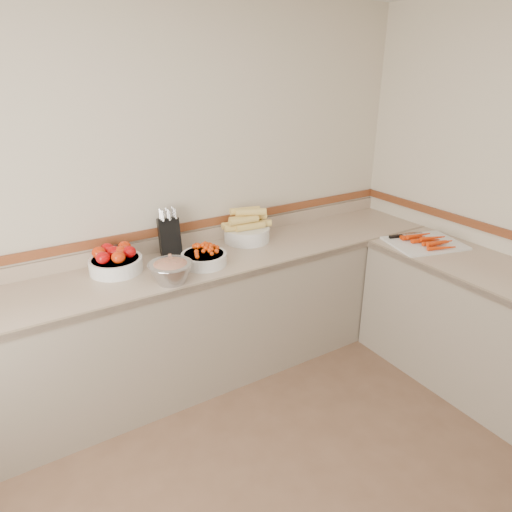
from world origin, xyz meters
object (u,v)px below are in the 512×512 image
knife_block (169,236)px  corn_bowl (247,229)px  cherry_tomato_bowl (204,257)px  rhubarb_bowl (171,270)px  cutting_board (426,242)px  tomato_bowl (116,261)px

knife_block → corn_bowl: size_ratio=0.90×
knife_block → cherry_tomato_bowl: bearing=-66.5°
rhubarb_bowl → cutting_board: size_ratio=0.46×
tomato_bowl → cutting_board: 2.22m
knife_block → tomato_bowl: size_ratio=1.01×
knife_block → cherry_tomato_bowl: knife_block is taller
knife_block → cutting_board: 1.88m
cherry_tomato_bowl → corn_bowl: (0.47, 0.23, 0.03)m
knife_block → tomato_bowl: knife_block is taller
rhubarb_bowl → tomato_bowl: bearing=125.0°
corn_bowl → cutting_board: size_ratio=0.63×
tomato_bowl → rhubarb_bowl: (0.24, -0.34, 0.01)m
tomato_bowl → corn_bowl: (1.01, 0.04, 0.02)m
corn_bowl → knife_block: bearing=175.3°
tomato_bowl → cutting_board: size_ratio=0.56×
cherry_tomato_bowl → tomato_bowl: bearing=159.5°
knife_block → corn_bowl: knife_block is taller
rhubarb_bowl → cherry_tomato_bowl: bearing=26.7°
knife_block → tomato_bowl: (-0.41, -0.09, -0.07)m
cherry_tomato_bowl → cutting_board: cherry_tomato_bowl is taller
tomato_bowl → rhubarb_bowl: tomato_bowl is taller
cherry_tomato_bowl → corn_bowl: size_ratio=0.80×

